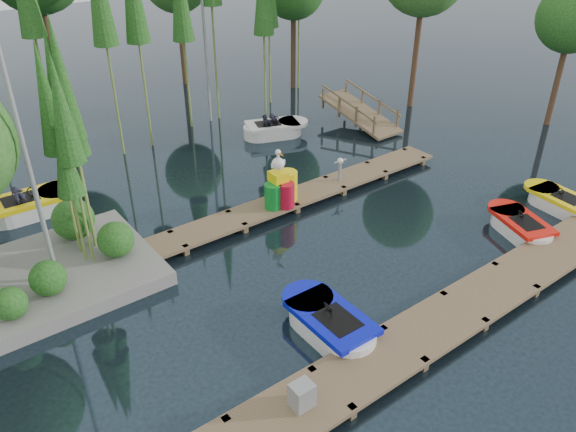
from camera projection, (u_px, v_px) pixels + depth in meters
ground_plane at (285, 262)px, 15.90m from camera, size 90.00×90.00×0.00m
near_dock at (403, 345)px, 12.68m from camera, size 18.00×1.50×0.50m
far_dock at (263, 210)px, 18.03m from camera, size 15.00×1.20×0.50m
lamp_island at (22, 140)px, 12.61m from camera, size 0.30×0.30×7.25m
lamp_rear at (204, 24)px, 23.40m from camera, size 0.30×0.30×7.25m
ramp at (360, 113)px, 24.76m from camera, size 1.50×3.94×1.49m
boat_blue at (330, 324)px, 13.23m from camera, size 1.30×2.80×0.94m
boat_red at (520, 226)px, 17.10m from camera, size 1.85×2.68×0.83m
boat_yellow_near at (560, 202)px, 18.41m from camera, size 1.35×2.57×0.83m
boat_yellow_far at (31, 205)px, 18.11m from camera, size 3.00×1.41×1.49m
boat_white_far at (274, 129)px, 23.83m from camera, size 3.06×2.12×1.33m
utility_cabinet at (302, 395)px, 10.99m from camera, size 0.45×0.38×0.55m
yellow_barrel at (287, 186)px, 18.25m from camera, size 0.66×0.66×0.99m
drum_cluster at (280, 189)px, 17.90m from camera, size 1.11×1.02×1.91m
seagull_post at (340, 165)px, 19.40m from camera, size 0.53×0.29×0.85m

